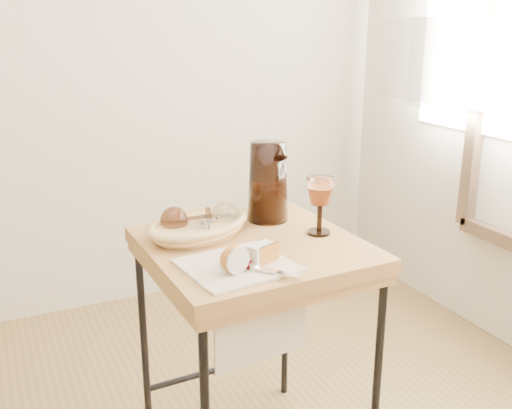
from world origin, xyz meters
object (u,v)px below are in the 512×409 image
goblet_lying_a (189,218)px  apple_half (233,258)px  side_table (253,357)px  goblet_lying_b (215,219)px  pitcher (268,182)px  table_knife (257,267)px  wine_goblet (320,206)px  bread_basket (199,228)px  tea_towel (237,265)px

goblet_lying_a → apple_half: 0.31m
side_table → goblet_lying_b: 0.45m
pitcher → side_table: bearing=-106.4°
goblet_lying_a → table_knife: 0.34m
goblet_lying_b → wine_goblet: 0.31m
side_table → apple_half: 0.48m
goblet_lying_b → bread_basket: bearing=130.0°
side_table → table_knife: size_ratio=3.47×
tea_towel → bread_basket: bearing=85.3°
side_table → goblet_lying_b: size_ratio=5.86×
pitcher → wine_goblet: bearing=-44.7°
side_table → goblet_lying_a: (-0.15, 0.13, 0.43)m
pitcher → apple_half: bearing=-106.5°
goblet_lying_b → table_knife: (-0.00, -0.30, -0.04)m
pitcher → goblet_lying_b: bearing=-141.5°
side_table → apple_half: (-0.14, -0.18, 0.42)m
bread_basket → table_knife: 0.32m
goblet_lying_a → apple_half: (0.01, -0.31, -0.01)m
tea_towel → wine_goblet: size_ratio=1.51×
pitcher → apple_half: 0.44m
goblet_lying_a → pitcher: 0.29m
tea_towel → bread_basket: size_ratio=0.89×
apple_half → wine_goblet: bearing=7.6°
bread_basket → apple_half: 0.30m
bread_basket → tea_towel: bearing=-111.7°
bread_basket → wine_goblet: 0.37m
goblet_lying_b → table_knife: goblet_lying_b is taller
side_table → tea_towel: (-0.11, -0.14, 0.38)m
wine_goblet → apple_half: bearing=-155.8°
bread_basket → goblet_lying_a: 0.04m
wine_goblet → pitcher: bearing=113.6°
side_table → pitcher: pitcher is taller
side_table → goblet_lying_b: (-0.08, 0.10, 0.43)m
bread_basket → goblet_lying_b: bearing=-45.3°
apple_half → table_knife: size_ratio=0.35×
goblet_lying_a → goblet_lying_b: goblet_lying_a is taller
pitcher → wine_goblet: pitcher is taller
goblet_lying_b → side_table: bearing=-81.2°
table_knife → apple_half: bearing=-142.9°
pitcher → goblet_lying_a: bearing=-151.8°
goblet_lying_b → pitcher: size_ratio=0.44×
wine_goblet → apple_half: wine_goblet is taller
goblet_lying_a → goblet_lying_b: (0.07, -0.03, -0.00)m
goblet_lying_a → goblet_lying_b: bearing=160.9°
pitcher → apple_half: pitcher is taller
goblet_lying_a → wine_goblet: 0.39m
tea_towel → pitcher: 0.41m
side_table → wine_goblet: 0.51m
goblet_lying_b → apple_half: goblet_lying_b is taller
bread_basket → apple_half: bearing=-117.1°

